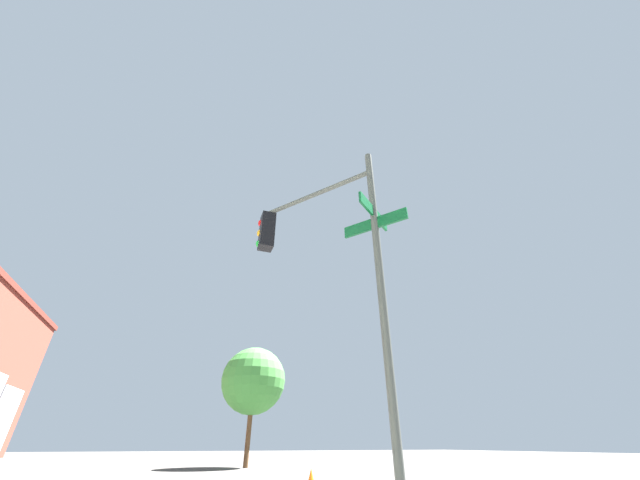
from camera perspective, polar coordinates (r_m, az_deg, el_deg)
The scene contains 2 objects.
traffic_signal_near at distance 5.96m, azimuth -0.26°, elevation -1.40°, with size 2.55×1.99×5.53m.
street_tree at distance 19.94m, azimuth -11.06°, elevation -22.07°, with size 3.34×3.34×5.55m.
Camera 1 is at (-10.69, -4.92, 0.95)m, focal length 19.14 mm.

